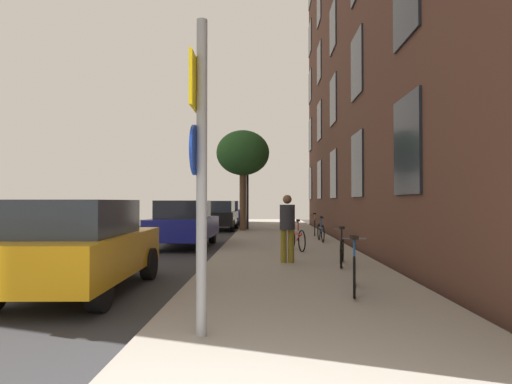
% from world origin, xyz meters
% --- Properties ---
extents(ground_plane, '(41.80, 41.80, 0.00)m').
position_xyz_m(ground_plane, '(-2.40, 15.00, 0.00)').
color(ground_plane, '#332D28').
extents(road_asphalt, '(7.00, 38.00, 0.01)m').
position_xyz_m(road_asphalt, '(-4.50, 15.00, 0.01)').
color(road_asphalt, '#2D2D30').
rests_on(road_asphalt, ground).
extents(sidewalk, '(4.20, 38.00, 0.12)m').
position_xyz_m(sidewalk, '(1.10, 15.00, 0.06)').
color(sidewalk, gray).
rests_on(sidewalk, ground).
extents(sign_post, '(0.16, 0.60, 3.52)m').
position_xyz_m(sign_post, '(-0.29, 2.58, 2.08)').
color(sign_post, gray).
rests_on(sign_post, sidewalk).
extents(traffic_light, '(0.43, 0.24, 3.27)m').
position_xyz_m(traffic_light, '(-0.64, 20.87, 2.37)').
color(traffic_light, black).
rests_on(traffic_light, sidewalk).
extents(tree_near, '(2.72, 2.72, 5.13)m').
position_xyz_m(tree_near, '(-0.74, 20.12, 4.05)').
color(tree_near, brown).
rests_on(tree_near, sidewalk).
extents(bicycle_0, '(0.51, 1.71, 0.93)m').
position_xyz_m(bicycle_0, '(1.90, 4.99, 0.48)').
color(bicycle_0, black).
rests_on(bicycle_0, sidewalk).
extents(bicycle_1, '(0.50, 1.63, 0.91)m').
position_xyz_m(bicycle_1, '(2.22, 7.99, 0.47)').
color(bicycle_1, black).
rests_on(bicycle_1, sidewalk).
extents(bicycle_2, '(0.54, 1.61, 0.94)m').
position_xyz_m(bicycle_2, '(1.38, 10.99, 0.49)').
color(bicycle_2, black).
rests_on(bicycle_2, sidewalk).
extents(bicycle_3, '(0.42, 1.62, 0.93)m').
position_xyz_m(bicycle_3, '(2.48, 13.99, 0.48)').
color(bicycle_3, black).
rests_on(bicycle_3, sidewalk).
extents(bicycle_4, '(0.42, 1.65, 0.98)m').
position_xyz_m(bicycle_4, '(2.59, 16.99, 0.50)').
color(bicycle_4, black).
rests_on(bicycle_4, sidewalk).
extents(pedestrian_0, '(0.45, 0.45, 1.64)m').
position_xyz_m(pedestrian_0, '(0.96, 8.34, 1.06)').
color(pedestrian_0, olive).
rests_on(pedestrian_0, sidewalk).
extents(car_0, '(1.88, 4.20, 1.62)m').
position_xyz_m(car_0, '(-2.74, 5.25, 0.84)').
color(car_0, orange).
rests_on(car_0, road_asphalt).
extents(car_1, '(1.95, 4.19, 1.62)m').
position_xyz_m(car_1, '(-2.39, 12.91, 0.84)').
color(car_1, navy).
rests_on(car_1, road_asphalt).
extents(car_2, '(1.77, 4.42, 1.62)m').
position_xyz_m(car_2, '(-2.07, 21.87, 0.84)').
color(car_2, black).
rests_on(car_2, road_asphalt).
extents(car_3, '(1.97, 4.42, 1.62)m').
position_xyz_m(car_3, '(-2.19, 27.67, 0.84)').
color(car_3, navy).
rests_on(car_3, road_asphalt).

